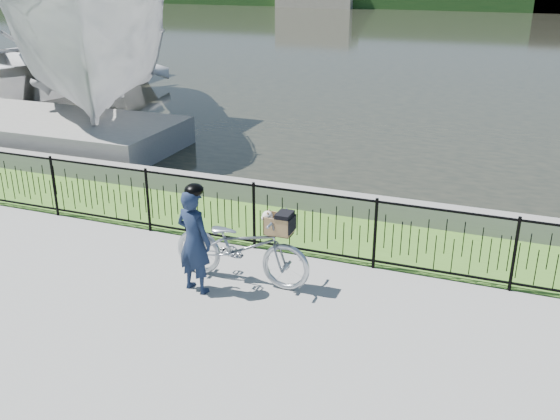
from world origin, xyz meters
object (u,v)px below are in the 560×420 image
at_px(dock, 1,126).
at_px(boat_far, 32,62).
at_px(bicycle_rig, 242,246).
at_px(cyclist, 194,239).
at_px(boat_near, 96,41).

relative_size(dock, boat_far, 0.89).
distance_m(dock, bicycle_rig, 10.54).
xyz_separation_m(cyclist, boat_far, (-12.59, 11.13, 0.25)).
height_order(dock, boat_near, boat_near).
bearing_deg(boat_near, bicycle_rig, -44.26).
relative_size(bicycle_rig, cyclist, 1.31).
xyz_separation_m(dock, boat_near, (1.10, 2.97, 1.92)).
bearing_deg(boat_near, boat_far, 151.54).
bearing_deg(boat_far, bicycle_rig, -39.08).
distance_m(boat_near, boat_far, 5.73).
bearing_deg(boat_far, dock, -55.88).
relative_size(dock, bicycle_rig, 4.72).
distance_m(dock, boat_far, 6.85).
xyz_separation_m(bicycle_rig, boat_near, (-8.18, 7.97, 1.70)).
bearing_deg(dock, boat_far, 124.12).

